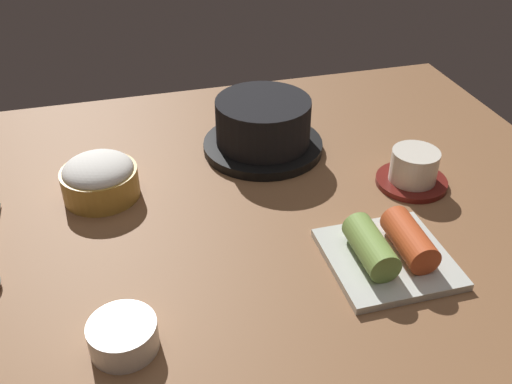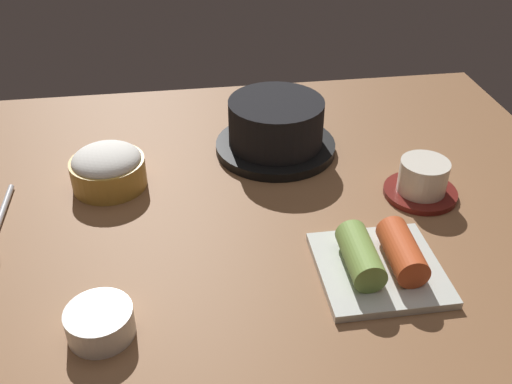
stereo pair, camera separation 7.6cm
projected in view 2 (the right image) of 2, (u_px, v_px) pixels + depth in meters
The scene contains 6 objects.
dining_table at pixel (239, 209), 79.32cm from camera, with size 100.00×76.00×2.00cm, color brown.
stone_pot at pixel (276, 127), 88.10cm from camera, with size 18.54×18.54×8.40cm.
rice_bowl at pixel (108, 168), 80.70cm from camera, with size 10.42×10.42×5.96cm.
tea_cup_with_saucer at pixel (422, 180), 79.02cm from camera, with size 10.09×10.09×5.34cm.
kimchi_plate at pixel (380, 260), 66.37cm from camera, with size 14.13×14.13×4.77cm.
side_bowl_near at pixel (100, 322), 58.79cm from camera, with size 6.96×6.96×3.19cm.
Camera 2 is at (-7.04, -63.60, 47.99)cm, focal length 40.58 mm.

